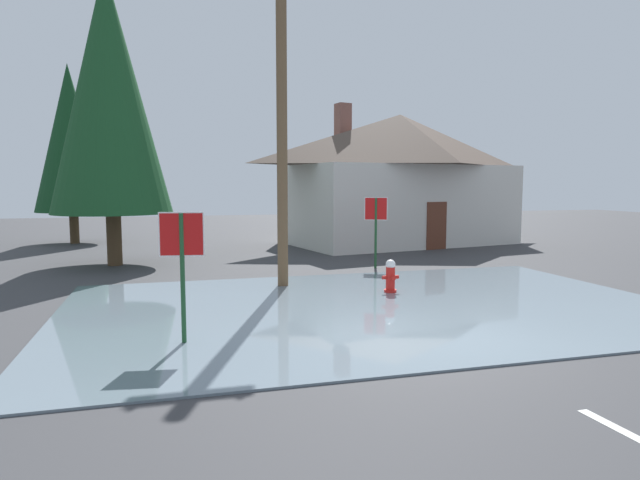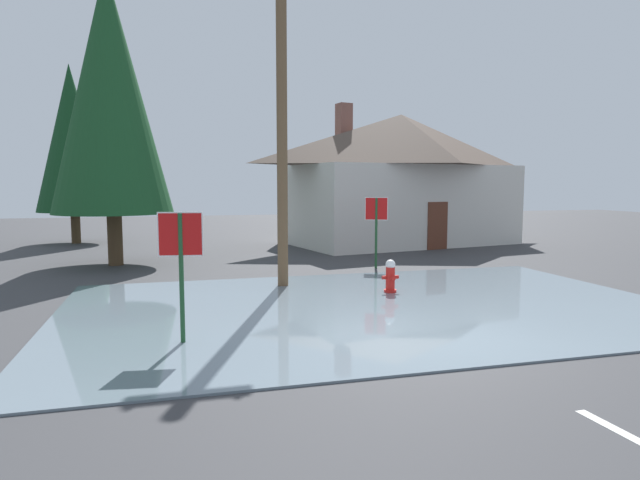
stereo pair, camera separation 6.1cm
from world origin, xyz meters
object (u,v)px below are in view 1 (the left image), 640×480
fire_hydrant (390,277)px  utility_pole (282,118)px  house (399,177)px  stop_sign_near (182,250)px  pine_tree_tall_left (70,139)px  stop_sign_far (376,218)px  pine_tree_mid_left (109,92)px

fire_hydrant → utility_pole: 4.98m
utility_pole → house: (7.42, 9.28, -1.40)m
stop_sign_near → pine_tree_tall_left: (-4.39, 18.00, 3.18)m
stop_sign_near → stop_sign_far: (6.32, 7.18, 0.03)m
utility_pole → stop_sign_far: 5.16m
pine_tree_tall_left → fire_hydrant: bearing=-57.3°
house → fire_hydrant: bearing=-114.7°
stop_sign_far → pine_tree_mid_left: size_ratio=0.24×
stop_sign_far → house: (3.82, 6.85, 1.40)m
fire_hydrant → stop_sign_far: size_ratio=0.37×
stop_sign_far → pine_tree_mid_left: (-8.29, 2.99, 4.11)m
pine_tree_mid_left → stop_sign_near: bearing=-79.0°
pine_tree_tall_left → pine_tree_mid_left: size_ratio=0.83×
stop_sign_near → house: house is taller
pine_tree_mid_left → stop_sign_far: bearing=-19.8°
stop_sign_near → pine_tree_mid_left: size_ratio=0.23×
fire_hydrant → stop_sign_far: bearing=73.8°
stop_sign_near → fire_hydrant: (5.14, 3.14, -1.21)m
stop_sign_near → pine_tree_mid_left: 11.16m
stop_sign_near → pine_tree_mid_left: bearing=101.0°
stop_sign_near → utility_pole: utility_pole is taller
house → pine_tree_tall_left: pine_tree_tall_left is taller
stop_sign_near → pine_tree_mid_left: pine_tree_mid_left is taller
stop_sign_near → stop_sign_far: stop_sign_far is taller
utility_pole → house: 11.96m
fire_hydrant → pine_tree_tall_left: (-9.53, 14.86, 4.38)m
house → pine_tree_tall_left: size_ratio=1.40×
pine_tree_tall_left → utility_pole: bearing=-61.8°
utility_pole → stop_sign_far: utility_pole is taller
stop_sign_far → pine_tree_mid_left: pine_tree_mid_left is taller
fire_hydrant → house: size_ratio=0.08×
house → pine_tree_mid_left: (-12.12, -3.86, 2.70)m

